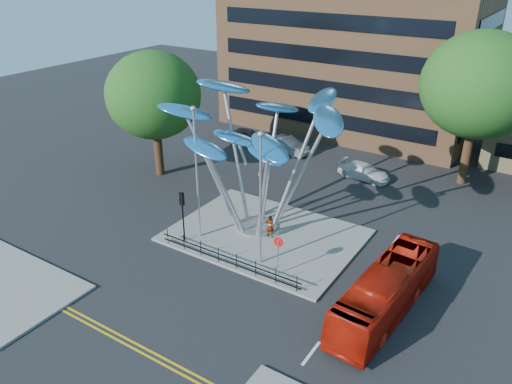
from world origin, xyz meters
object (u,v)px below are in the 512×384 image
Objects in this scene: parked_car_mid at (287,145)px; parked_car_right at (364,171)px; tree_right at (480,85)px; pedestrian at (270,226)px; street_lamp_right at (261,188)px; no_entry_sign_island at (278,249)px; leaf_sculpture at (257,132)px; parked_car_left at (247,136)px; street_lamp_left at (196,163)px; traffic_light_island at (182,207)px; red_bus at (386,291)px; tree_left at (154,95)px.

parked_car_right is (8.37, -1.82, -0.11)m from parked_car_mid.
tree_right is 19.59m from pedestrian.
street_lamp_right is at bearing -146.02° from parked_car_mid.
parked_car_mid is at bearing 118.02° from no_entry_sign_island.
leaf_sculpture is 6.18m from pedestrian.
leaf_sculpture is 2.92× the size of parked_car_left.
street_lamp_left is 2.02× the size of parked_car_left.
traffic_light_island is at bearing -116.57° from street_lamp_left.
red_bus is at bearing -3.31° from street_lamp_left.
parked_car_left is (-13.95, 17.81, -1.07)m from no_entry_sign_island.
street_lamp_left reaches higher than parked_car_right.
street_lamp_right is 5.16m from pedestrian.
tree_left is 0.81× the size of leaf_sculpture.
leaf_sculpture reaches higher than no_entry_sign_island.
parked_car_left is at bearing -175.21° from tree_right.
street_lamp_right is at bearing 97.64° from pedestrian.
tree_left is at bearing 164.45° from leaf_sculpture.
parked_car_right is at bearing 75.73° from leaf_sculpture.
no_entry_sign_island is (4.07, -4.16, -5.06)m from leaf_sculpture.
street_lamp_left reaches higher than traffic_light_island.
tree_left is 18.23m from parked_car_right.
tree_left is 13.60m from parked_car_mid.
red_bus is (10.38, -3.92, -5.56)m from leaf_sculpture.
parked_car_right is (-7.07, -3.55, -7.40)m from tree_right.
street_lamp_left is at bearing -34.38° from tree_left.
parked_car_left is at bearing -64.46° from pedestrian.
parked_car_mid is (-15.75, 17.51, -0.57)m from red_bus.
red_bus reaches higher than parked_car_left.
street_lamp_left is 2.96m from traffic_light_island.
parked_car_mid is at bearing 114.71° from street_lamp_right.
parked_car_left is at bearing 87.10° from parked_car_right.
street_lamp_right is 8.68m from red_bus.
tree_right is at bearing 56.31° from traffic_light_island.
red_bus is (22.31, -7.24, -5.48)m from tree_left.
parked_car_right is (5.93, 15.95, -1.98)m from traffic_light_island.
parked_car_right is at bearing -92.98° from parked_car_mid.
parked_car_mid is at bearing 111.59° from leaf_sculpture.
no_entry_sign_island is at bearing -142.72° from parked_car_mid.
tree_right is 10.83m from parked_car_right.
leaf_sculpture reaches higher than pedestrian.
street_lamp_left is at bearing -164.76° from parked_car_left.
parked_car_left is at bearing 125.90° from leaf_sculpture.
red_bus is at bearing -1.76° from street_lamp_right.
parked_car_left is 0.99× the size of parked_car_right.
tree_right is at bearing 55.95° from street_lamp_left.
tree_right is 2.76× the size of parked_car_right.
tree_left is at bearing 154.23° from street_lamp_right.
pedestrian is 12.68m from parked_car_right.
street_lamp_left is 16.59m from parked_car_right.
red_bus is at bearing -89.08° from tree_right.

